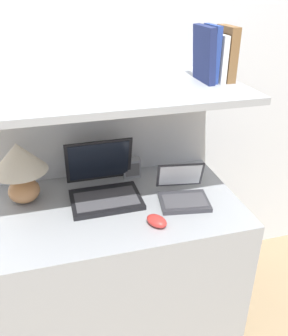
% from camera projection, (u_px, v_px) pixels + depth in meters
% --- Properties ---
extents(wall_back, '(6.00, 0.05, 2.40)m').
position_uv_depth(wall_back, '(95.00, 81.00, 1.72)').
color(wall_back, silver).
rests_on(wall_back, ground_plane).
extents(desk, '(1.14, 0.65, 0.73)m').
position_uv_depth(desk, '(117.00, 266.00, 1.78)').
color(desk, '#999EA3').
rests_on(desk, ground_plane).
extents(back_riser, '(1.14, 0.04, 1.22)m').
position_uv_depth(back_riser, '(103.00, 189.00, 1.96)').
color(back_riser, silver).
rests_on(back_riser, ground_plane).
extents(shelf, '(1.14, 0.58, 0.03)m').
position_uv_depth(shelf, '(106.00, 92.00, 1.44)').
color(shelf, '#999EA3').
rests_on(shelf, back_riser).
extents(table_lamp, '(0.24, 0.24, 0.29)m').
position_uv_depth(table_lamp, '(19.00, 165.00, 1.56)').
color(table_lamp, '#B27A4C').
rests_on(table_lamp, desk).
extents(laptop_large, '(0.32, 0.31, 0.25)m').
position_uv_depth(laptop_large, '(104.00, 186.00, 1.66)').
color(laptop_large, black).
rests_on(laptop_large, desk).
extents(laptop_small, '(0.25, 0.26, 0.16)m').
position_uv_depth(laptop_small, '(183.00, 193.00, 1.64)').
color(laptop_small, '#333338').
rests_on(laptop_small, desk).
extents(computer_mouse, '(0.10, 0.12, 0.04)m').
position_uv_depth(computer_mouse, '(157.00, 221.00, 1.47)').
color(computer_mouse, red).
rests_on(computer_mouse, desk).
extents(router_box, '(0.09, 0.05, 0.10)m').
position_uv_depth(router_box, '(131.00, 168.00, 1.83)').
color(router_box, gray).
rests_on(router_box, desk).
extents(book_brown, '(0.04, 0.15, 0.22)m').
position_uv_depth(book_brown, '(226.00, 54.00, 1.50)').
color(book_brown, brown).
rests_on(book_brown, shelf).
extents(book_white, '(0.02, 0.15, 0.19)m').
position_uv_depth(book_white, '(217.00, 58.00, 1.50)').
color(book_white, silver).
rests_on(book_white, shelf).
extents(book_blue, '(0.02, 0.14, 0.23)m').
position_uv_depth(book_blue, '(211.00, 54.00, 1.48)').
color(book_blue, '#284293').
rests_on(book_blue, shelf).
extents(book_navy, '(0.04, 0.17, 0.23)m').
position_uv_depth(book_navy, '(204.00, 54.00, 1.48)').
color(book_navy, navy).
rests_on(book_navy, shelf).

